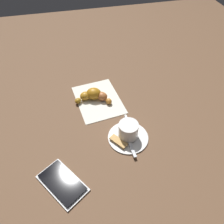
{
  "coord_description": "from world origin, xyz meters",
  "views": [
    {
      "loc": [
        -0.49,
        0.11,
        0.56
      ],
      "look_at": [
        -0.0,
        -0.01,
        0.03
      ],
      "focal_mm": 35.77,
      "sensor_mm": 36.0,
      "label": 1
    }
  ],
  "objects_px": {
    "espresso_cup": "(128,130)",
    "croissant": "(94,95)",
    "sugar_packet": "(120,141)",
    "napkin": "(98,100)",
    "teaspoon": "(126,134)",
    "saucer": "(128,137)",
    "cell_phone": "(62,183)"
  },
  "relations": [
    {
      "from": "saucer",
      "to": "napkin",
      "type": "xyz_separation_m",
      "value": [
        0.19,
        0.06,
        -0.0
      ]
    },
    {
      "from": "sugar_packet",
      "to": "napkin",
      "type": "distance_m",
      "value": 0.21
    },
    {
      "from": "teaspoon",
      "to": "napkin",
      "type": "relative_size",
      "value": 0.64
    },
    {
      "from": "teaspoon",
      "to": "espresso_cup",
      "type": "bearing_deg",
      "value": -104.0
    },
    {
      "from": "espresso_cup",
      "to": "sugar_packet",
      "type": "xyz_separation_m",
      "value": [
        -0.02,
        0.03,
        -0.02
      ]
    },
    {
      "from": "napkin",
      "to": "sugar_packet",
      "type": "bearing_deg",
      "value": -172.22
    },
    {
      "from": "espresso_cup",
      "to": "cell_phone",
      "type": "relative_size",
      "value": 0.57
    },
    {
      "from": "saucer",
      "to": "cell_phone",
      "type": "distance_m",
      "value": 0.23
    },
    {
      "from": "cell_phone",
      "to": "napkin",
      "type": "bearing_deg",
      "value": -27.4
    },
    {
      "from": "espresso_cup",
      "to": "teaspoon",
      "type": "height_order",
      "value": "espresso_cup"
    },
    {
      "from": "napkin",
      "to": "espresso_cup",
      "type": "bearing_deg",
      "value": -162.61
    },
    {
      "from": "sugar_packet",
      "to": "napkin",
      "type": "xyz_separation_m",
      "value": [
        0.2,
        0.03,
        -0.01
      ]
    },
    {
      "from": "sugar_packet",
      "to": "croissant",
      "type": "bearing_deg",
      "value": 155.89
    },
    {
      "from": "teaspoon",
      "to": "croissant",
      "type": "height_order",
      "value": "croissant"
    },
    {
      "from": "saucer",
      "to": "sugar_packet",
      "type": "relative_size",
      "value": 2.19
    },
    {
      "from": "napkin",
      "to": "cell_phone",
      "type": "xyz_separation_m",
      "value": [
        -0.29,
        0.15,
        0.0
      ]
    },
    {
      "from": "teaspoon",
      "to": "cell_phone",
      "type": "xyz_separation_m",
      "value": [
        -0.11,
        0.2,
        -0.01
      ]
    },
    {
      "from": "saucer",
      "to": "espresso_cup",
      "type": "bearing_deg",
      "value": 2.3
    },
    {
      "from": "espresso_cup",
      "to": "croissant",
      "type": "distance_m",
      "value": 0.2
    },
    {
      "from": "napkin",
      "to": "teaspoon",
      "type": "bearing_deg",
      "value": -163.8
    },
    {
      "from": "saucer",
      "to": "espresso_cup",
      "type": "xyz_separation_m",
      "value": [
        0.0,
        0.0,
        0.03
      ]
    },
    {
      "from": "teaspoon",
      "to": "cell_phone",
      "type": "distance_m",
      "value": 0.23
    },
    {
      "from": "teaspoon",
      "to": "sugar_packet",
      "type": "relative_size",
      "value": 2.22
    },
    {
      "from": "saucer",
      "to": "sugar_packet",
      "type": "bearing_deg",
      "value": 116.15
    },
    {
      "from": "napkin",
      "to": "croissant",
      "type": "distance_m",
      "value": 0.02
    },
    {
      "from": "espresso_cup",
      "to": "teaspoon",
      "type": "bearing_deg",
      "value": 76.0
    },
    {
      "from": "teaspoon",
      "to": "napkin",
      "type": "height_order",
      "value": "teaspoon"
    },
    {
      "from": "espresso_cup",
      "to": "sugar_packet",
      "type": "bearing_deg",
      "value": 123.16
    },
    {
      "from": "sugar_packet",
      "to": "cell_phone",
      "type": "distance_m",
      "value": 0.2
    },
    {
      "from": "saucer",
      "to": "cell_phone",
      "type": "xyz_separation_m",
      "value": [
        -0.1,
        0.21,
        0.0
      ]
    },
    {
      "from": "espresso_cup",
      "to": "sugar_packet",
      "type": "distance_m",
      "value": 0.04
    },
    {
      "from": "espresso_cup",
      "to": "napkin",
      "type": "xyz_separation_m",
      "value": [
        0.18,
        0.06,
        -0.03
      ]
    }
  ]
}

